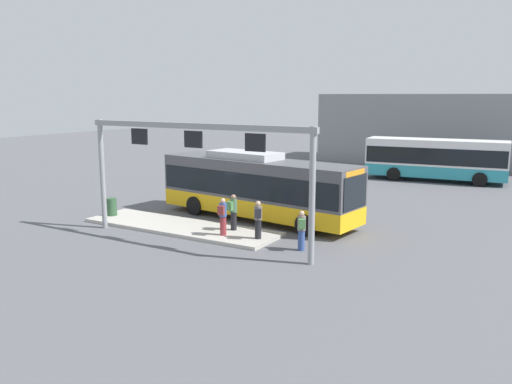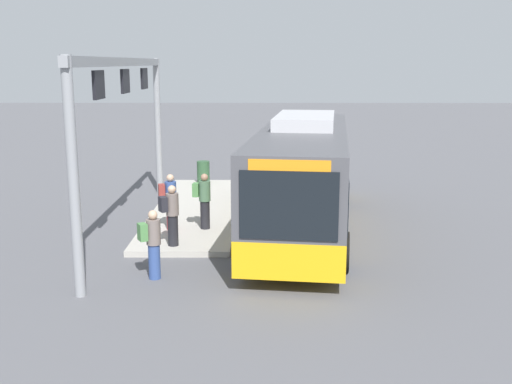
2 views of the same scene
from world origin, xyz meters
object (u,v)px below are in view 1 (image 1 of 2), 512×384
object	(u,v)px
bus_main	(257,185)
person_waiting_mid	(233,211)
person_waiting_near	(302,230)
person_boarding	(258,219)
bus_background_left	(436,157)
person_waiting_far	(223,216)
trash_bin	(112,207)

from	to	relation	value
bus_main	person_waiting_mid	distance (m)	3.10
person_waiting_near	person_waiting_mid	world-z (taller)	person_waiting_mid
bus_main	person_boarding	xyz separation A→B (m)	(2.21, -3.68, -0.76)
bus_background_left	person_waiting_far	size ratio (longest dim) A/B	6.07
bus_main	person_waiting_far	bearing A→B (deg)	-74.70
bus_background_left	person_waiting_mid	world-z (taller)	bus_background_left
person_waiting_near	trash_bin	world-z (taller)	person_waiting_near
trash_bin	person_waiting_mid	bearing A→B (deg)	5.40
bus_main	bus_background_left	world-z (taller)	bus_main
person_waiting_far	person_boarding	bearing A→B (deg)	-94.91
bus_main	person_waiting_near	size ratio (longest dim) A/B	6.72
person_waiting_far	person_waiting_mid	bearing A→B (deg)	-8.79
person_boarding	person_waiting_mid	xyz separation A→B (m)	(-1.75, 0.71, 0.00)
bus_background_left	person_waiting_far	distance (m)	21.88
bus_background_left	person_boarding	xyz separation A→B (m)	(-2.91, -21.10, -0.73)
person_boarding	bus_main	bearing A→B (deg)	1.82
bus_main	person_waiting_far	xyz separation A→B (m)	(0.57, -3.97, -0.76)
person_waiting_near	person_waiting_mid	distance (m)	4.00
person_waiting_mid	person_waiting_far	xyz separation A→B (m)	(0.10, -1.00, 0.00)
person_boarding	person_waiting_near	size ratio (longest dim) A/B	1.00
bus_main	person_waiting_mid	bearing A→B (deg)	-73.98
person_boarding	trash_bin	xyz separation A→B (m)	(-8.83, 0.04, -0.44)
person_boarding	trash_bin	size ratio (longest dim) A/B	1.86
bus_background_left	trash_bin	world-z (taller)	bus_background_left
bus_background_left	person_waiting_near	world-z (taller)	bus_background_left
bus_main	person_waiting_near	distance (m)	5.88
person_waiting_near	person_waiting_far	distance (m)	3.80
person_boarding	trash_bin	bearing A→B (deg)	60.55
person_boarding	person_waiting_near	world-z (taller)	person_boarding
person_waiting_near	person_waiting_far	world-z (taller)	person_waiting_far
person_waiting_near	person_boarding	bearing A→B (deg)	58.17
person_waiting_mid	bus_background_left	bearing A→B (deg)	-6.32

